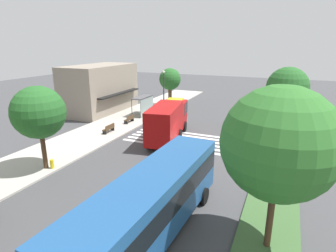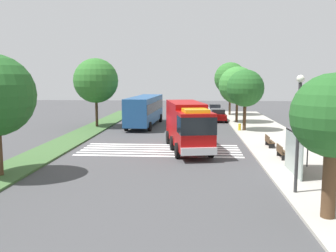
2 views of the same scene
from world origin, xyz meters
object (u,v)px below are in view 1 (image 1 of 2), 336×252
object	(u,v)px
median_tree_center	(288,84)
median_tree_far_west	(279,144)
transit_bus	(151,202)
bus_stop_shelter	(145,102)
bench_near_shelter	(129,119)
fire_hydrant	(52,164)
fire_truck	(169,119)
median_tree_west	(287,88)
sidewalk_tree_center	(39,113)
street_lamp	(164,87)
bench_west_of_shelter	(109,128)
sidewalk_tree_far_east	(170,80)

from	to	relation	value
median_tree_center	median_tree_far_west	bearing A→B (deg)	180.00
transit_bus	bus_stop_shelter	world-z (taller)	transit_bus
bench_near_shelter	fire_hydrant	xyz separation A→B (m)	(-13.30, -1.21, -0.10)
median_tree_far_west	median_tree_center	size ratio (longest dim) A/B	1.35
bus_stop_shelter	fire_truck	bearing A→B (deg)	-136.91
fire_truck	bus_stop_shelter	size ratio (longest dim) A/B	2.69
median_tree_west	sidewalk_tree_center	bearing A→B (deg)	139.35
fire_hydrant	median_tree_center	bearing A→B (deg)	-29.78
fire_truck	median_tree_far_west	world-z (taller)	median_tree_far_west
transit_bus	bus_stop_shelter	distance (m)	24.20
street_lamp	sidewalk_tree_center	distance (m)	21.04
transit_bus	fire_truck	bearing A→B (deg)	-156.85
bench_west_of_shelter	bus_stop_shelter	bearing A→B (deg)	0.28
bench_west_of_shelter	sidewalk_tree_far_east	world-z (taller)	sidewalk_tree_far_east
transit_bus	median_tree_west	bearing A→B (deg)	169.62
sidewalk_tree_far_east	median_tree_west	size ratio (longest dim) A/B	0.84
fire_truck	bench_near_shelter	xyz separation A→B (m)	(2.93, 6.44, -1.46)
sidewalk_tree_center	sidewalk_tree_far_east	xyz separation A→B (m)	(24.15, -0.00, -0.39)
street_lamp	sidewalk_tree_far_east	size ratio (longest dim) A/B	0.99
sidewalk_tree_far_east	median_tree_center	distance (m)	16.72
fire_truck	sidewalk_tree_center	xyz separation A→B (m)	(-10.50, 5.73, 2.47)
street_lamp	transit_bus	bearing A→B (deg)	-156.76
median_tree_far_west	median_tree_west	distance (m)	21.10
bench_near_shelter	bench_west_of_shelter	world-z (taller)	same
bench_west_of_shelter	median_tree_west	bearing A→B (deg)	-60.17
bench_near_shelter	median_tree_west	world-z (taller)	median_tree_west
transit_bus	bench_west_of_shelter	world-z (taller)	transit_bus
sidewalk_tree_center	bench_near_shelter	bearing A→B (deg)	3.04
bus_stop_shelter	median_tree_center	xyz separation A→B (m)	(10.34, -17.07, 2.08)
fire_hydrant	bench_west_of_shelter	bearing A→B (deg)	7.58
fire_truck	transit_bus	bearing A→B (deg)	-170.06
bench_west_of_shelter	sidewalk_tree_center	bearing A→B (deg)	-175.59
fire_truck	sidewalk_tree_center	size ratio (longest dim) A/B	1.49
street_lamp	sidewalk_tree_center	bearing A→B (deg)	178.91
bus_stop_shelter	fire_hydrant	xyz separation A→B (m)	(-17.30, -1.25, -1.40)
bus_stop_shelter	fire_hydrant	distance (m)	17.40
street_lamp	median_tree_center	bearing A→B (deg)	-66.99
bench_near_shelter	median_tree_far_west	distance (m)	23.51
bench_west_of_shelter	median_tree_far_west	distance (m)	20.98
transit_bus	fire_hydrant	size ratio (longest dim) A/B	17.09
median_tree_far_west	fire_hydrant	bearing A→B (deg)	82.03
transit_bus	bus_stop_shelter	bearing A→B (deg)	-148.15
bench_near_shelter	fire_hydrant	bearing A→B (deg)	-174.79
bus_stop_shelter	bench_west_of_shelter	distance (m)	8.29
bus_stop_shelter	bench_west_of_shelter	xyz separation A→B (m)	(-8.19, -0.04, -1.30)
bench_near_shelter	street_lamp	world-z (taller)	street_lamp
transit_bus	fire_hydrant	world-z (taller)	transit_bus
bench_west_of_shelter	sidewalk_tree_center	xyz separation A→B (m)	(-9.24, -0.71, 3.93)
street_lamp	median_tree_west	world-z (taller)	median_tree_west
street_lamp	median_tree_west	distance (m)	16.08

